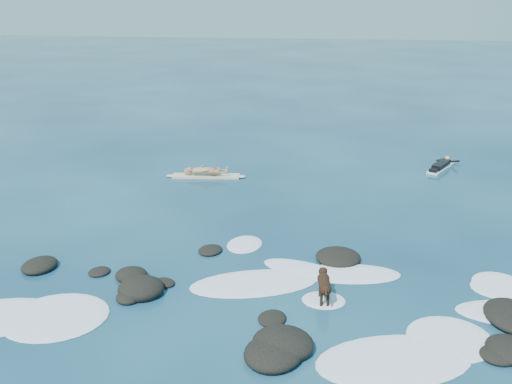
# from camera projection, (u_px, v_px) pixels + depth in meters

# --- Properties ---
(ground) EXTENTS (160.00, 160.00, 0.00)m
(ground) POSITION_uv_depth(u_px,v_px,m) (279.00, 273.00, 15.61)
(ground) COLOR #0A2642
(ground) RESTS_ON ground
(reef_rocks) EXTENTS (14.95, 7.06, 0.56)m
(reef_rocks) POSITION_uv_depth(u_px,v_px,m) (322.00, 317.00, 13.31)
(reef_rocks) COLOR black
(reef_rocks) RESTS_ON ground
(breaking_foam) EXTENTS (16.28, 7.41, 0.12)m
(breaking_foam) POSITION_uv_depth(u_px,v_px,m) (301.00, 306.00, 13.97)
(breaking_foam) COLOR white
(breaking_foam) RESTS_ON ground
(standing_surfer_rig) EXTENTS (3.33, 0.87, 1.89)m
(standing_surfer_rig) POSITION_uv_depth(u_px,v_px,m) (206.00, 160.00, 23.36)
(standing_surfer_rig) COLOR beige
(standing_surfer_rig) RESTS_ON ground
(paddling_surfer_rig) EXTENTS (1.60, 2.25, 0.41)m
(paddling_surfer_rig) POSITION_uv_depth(u_px,v_px,m) (441.00, 166.00, 24.67)
(paddling_surfer_rig) COLOR white
(paddling_surfer_rig) RESTS_ON ground
(dog) EXTENTS (0.40, 1.22, 0.77)m
(dog) POSITION_uv_depth(u_px,v_px,m) (324.00, 283.00, 14.03)
(dog) COLOR black
(dog) RESTS_ON ground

